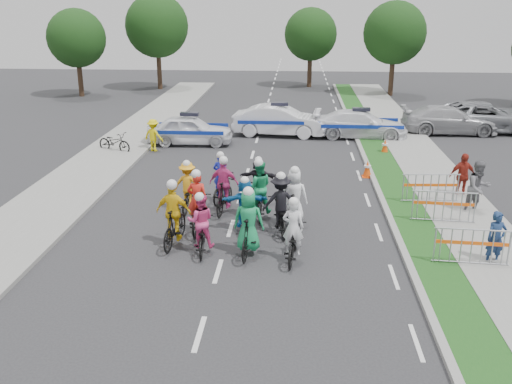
# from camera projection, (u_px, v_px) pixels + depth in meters

# --- Properties ---
(ground) EXTENTS (90.00, 90.00, 0.00)m
(ground) POSITION_uv_depth(u_px,v_px,m) (218.00, 271.00, 15.09)
(ground) COLOR #28282B
(ground) RESTS_ON ground
(curb_right) EXTENTS (0.20, 60.00, 0.12)m
(curb_right) POSITION_uv_depth(u_px,v_px,m) (386.00, 209.00, 19.46)
(curb_right) COLOR gray
(curb_right) RESTS_ON ground
(grass_strip) EXTENTS (1.20, 60.00, 0.11)m
(grass_strip) POSITION_uv_depth(u_px,v_px,m) (406.00, 209.00, 19.41)
(grass_strip) COLOR #174616
(grass_strip) RESTS_ON ground
(sidewalk_right) EXTENTS (2.40, 60.00, 0.13)m
(sidewalk_right) POSITION_uv_depth(u_px,v_px,m) (460.00, 210.00, 19.29)
(sidewalk_right) COLOR gray
(sidewalk_right) RESTS_ON ground
(sidewalk_left) EXTENTS (3.00, 60.00, 0.13)m
(sidewalk_left) POSITION_uv_depth(u_px,v_px,m) (55.00, 200.00, 20.23)
(sidewalk_left) COLOR gray
(sidewalk_left) RESTS_ON ground
(rider_0) EXTENTS (0.83, 1.88, 1.86)m
(rider_0) POSITION_uv_depth(u_px,v_px,m) (293.00, 239.00, 15.57)
(rider_0) COLOR black
(rider_0) RESTS_ON ground
(rider_1) EXTENTS (0.90, 1.98, 2.04)m
(rider_1) POSITION_uv_depth(u_px,v_px,m) (249.00, 228.00, 15.85)
(rider_1) COLOR black
(rider_1) RESTS_ON ground
(rider_2) EXTENTS (0.82, 1.83, 1.81)m
(rider_2) POSITION_uv_depth(u_px,v_px,m) (201.00, 230.00, 16.06)
(rider_2) COLOR black
(rider_2) RESTS_ON ground
(rider_3) EXTENTS (1.07, 1.99, 2.04)m
(rider_3) POSITION_uv_depth(u_px,v_px,m) (174.00, 220.00, 16.47)
(rider_3) COLOR black
(rider_3) RESTS_ON ground
(rider_4) EXTENTS (1.18, 2.02, 1.98)m
(rider_4) POSITION_uv_depth(u_px,v_px,m) (280.00, 209.00, 17.38)
(rider_4) COLOR black
(rider_4) RESTS_ON ground
(rider_5) EXTENTS (1.47, 1.75, 1.79)m
(rider_5) POSITION_uv_depth(u_px,v_px,m) (245.00, 208.00, 17.50)
(rider_5) COLOR black
(rider_5) RESTS_ON ground
(rider_6) EXTENTS (0.69, 1.95, 1.99)m
(rider_6) POSITION_uv_depth(u_px,v_px,m) (198.00, 210.00, 17.61)
(rider_6) COLOR black
(rider_6) RESTS_ON ground
(rider_7) EXTENTS (0.90, 1.94, 1.98)m
(rider_7) POSITION_uv_depth(u_px,v_px,m) (294.00, 203.00, 17.93)
(rider_7) COLOR black
(rider_7) RESTS_ON ground
(rider_8) EXTENTS (0.90, 2.04, 2.03)m
(rider_8) POSITION_uv_depth(u_px,v_px,m) (259.00, 195.00, 18.65)
(rider_8) COLOR black
(rider_8) RESTS_ON ground
(rider_9) EXTENTS (1.05, 1.95, 1.98)m
(rider_9) POSITION_uv_depth(u_px,v_px,m) (224.00, 191.00, 19.06)
(rider_9) COLOR black
(rider_9) RESTS_ON ground
(rider_10) EXTENTS (1.02, 1.79, 1.79)m
(rider_10) POSITION_uv_depth(u_px,v_px,m) (188.00, 191.00, 19.26)
(rider_10) COLOR black
(rider_10) RESTS_ON ground
(rider_11) EXTENTS (1.39, 1.66, 1.71)m
(rider_11) POSITION_uv_depth(u_px,v_px,m) (259.00, 183.00, 19.97)
(rider_11) COLOR black
(rider_11) RESTS_ON ground
(rider_12) EXTENTS (0.94, 1.88, 1.83)m
(rider_12) POSITION_uv_depth(u_px,v_px,m) (221.00, 184.00, 20.24)
(rider_12) COLOR black
(rider_12) RESTS_ON ground
(police_car_0) EXTENTS (4.25, 1.83, 1.43)m
(police_car_0) POSITION_uv_depth(u_px,v_px,m) (190.00, 130.00, 28.18)
(police_car_0) COLOR white
(police_car_0) RESTS_ON ground
(police_car_1) EXTENTS (4.98, 2.15, 1.59)m
(police_car_1) POSITION_uv_depth(u_px,v_px,m) (279.00, 121.00, 29.96)
(police_car_1) COLOR white
(police_car_1) RESTS_ON ground
(police_car_2) EXTENTS (4.99, 2.42, 1.40)m
(police_car_2) POSITION_uv_depth(u_px,v_px,m) (360.00, 124.00, 29.52)
(police_car_2) COLOR white
(police_car_2) RESTS_ON ground
(civilian_sedan) EXTENTS (5.07, 2.12, 1.46)m
(civilian_sedan) POSITION_uv_depth(u_px,v_px,m) (449.00, 120.00, 30.43)
(civilian_sedan) COLOR #A8A8AC
(civilian_sedan) RESTS_ON ground
(civilian_suv) EXTENTS (5.80, 2.73, 1.60)m
(civilian_suv) POSITION_uv_depth(u_px,v_px,m) (484.00, 117.00, 30.86)
(civilian_suv) COLOR gray
(civilian_suv) RESTS_ON ground
(spectator_0) EXTENTS (0.62, 0.47, 1.53)m
(spectator_0) POSITION_uv_depth(u_px,v_px,m) (496.00, 239.00, 15.23)
(spectator_0) COLOR navy
(spectator_0) RESTS_ON ground
(spectator_1) EXTENTS (1.09, 0.98, 1.84)m
(spectator_1) POSITION_uv_depth(u_px,v_px,m) (478.00, 188.00, 18.83)
(spectator_1) COLOR #5E5D62
(spectator_1) RESTS_ON ground
(spectator_2) EXTENTS (1.03, 0.58, 1.67)m
(spectator_2) POSITION_uv_depth(u_px,v_px,m) (462.00, 176.00, 20.43)
(spectator_2) COLOR maroon
(spectator_2) RESTS_ON ground
(marshal_hiviz) EXTENTS (1.13, 0.89, 1.53)m
(marshal_hiviz) POSITION_uv_depth(u_px,v_px,m) (154.00, 135.00, 26.87)
(marshal_hiviz) COLOR yellow
(marshal_hiviz) RESTS_ON ground
(barrier_0) EXTENTS (2.03, 0.63, 1.12)m
(barrier_0) POSITION_uv_depth(u_px,v_px,m) (471.00, 248.00, 15.12)
(barrier_0) COLOR #A5A8AD
(barrier_0) RESTS_ON ground
(barrier_1) EXTENTS (2.03, 0.66, 1.12)m
(barrier_1) POSITION_uv_depth(u_px,v_px,m) (443.00, 208.00, 18.05)
(barrier_1) COLOR #A5A8AD
(barrier_1) RESTS_ON ground
(barrier_2) EXTENTS (2.03, 0.64, 1.12)m
(barrier_2) POSITION_uv_depth(u_px,v_px,m) (430.00, 189.00, 19.85)
(barrier_2) COLOR #A5A8AD
(barrier_2) RESTS_ON ground
(cone_0) EXTENTS (0.40, 0.40, 0.70)m
(cone_0) POSITION_uv_depth(u_px,v_px,m) (367.00, 169.00, 23.02)
(cone_0) COLOR #F24C0C
(cone_0) RESTS_ON ground
(cone_1) EXTENTS (0.40, 0.40, 0.70)m
(cone_1) POSITION_uv_depth(u_px,v_px,m) (385.00, 147.00, 26.48)
(cone_1) COLOR #F24C0C
(cone_1) RESTS_ON ground
(parked_bike) EXTENTS (1.93, 1.32, 0.96)m
(parked_bike) POSITION_uv_depth(u_px,v_px,m) (114.00, 142.00, 26.75)
(parked_bike) COLOR black
(parked_bike) RESTS_ON ground
(tree_0) EXTENTS (4.20, 4.20, 6.30)m
(tree_0) POSITION_uv_depth(u_px,v_px,m) (76.00, 38.00, 41.15)
(tree_0) COLOR #382619
(tree_0) RESTS_ON ground
(tree_1) EXTENTS (4.55, 4.55, 6.82)m
(tree_1) POSITION_uv_depth(u_px,v_px,m) (395.00, 33.00, 41.39)
(tree_1) COLOR #382619
(tree_1) RESTS_ON ground
(tree_3) EXTENTS (4.90, 4.90, 7.35)m
(tree_3) POSITION_uv_depth(u_px,v_px,m) (157.00, 26.00, 44.37)
(tree_3) COLOR #382619
(tree_3) RESTS_ON ground
(tree_4) EXTENTS (4.20, 4.20, 6.30)m
(tree_4) POSITION_uv_depth(u_px,v_px,m) (311.00, 34.00, 45.68)
(tree_4) COLOR #382619
(tree_4) RESTS_ON ground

